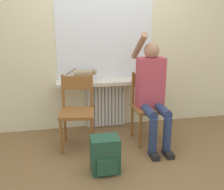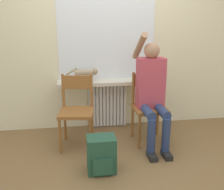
% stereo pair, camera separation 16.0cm
% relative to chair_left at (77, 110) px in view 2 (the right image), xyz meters
% --- Properties ---
extents(ground_plane, '(12.00, 12.00, 0.00)m').
position_rel_chair_left_xyz_m(ground_plane, '(0.47, -0.59, -0.48)').
color(ground_plane, brown).
extents(wall_with_window, '(7.00, 0.06, 2.70)m').
position_rel_chair_left_xyz_m(wall_with_window, '(0.47, 0.64, 0.87)').
color(wall_with_window, beige).
rests_on(wall_with_window, ground_plane).
extents(radiator, '(0.57, 0.08, 0.68)m').
position_rel_chair_left_xyz_m(radiator, '(0.47, 0.56, -0.14)').
color(radiator, silver).
rests_on(radiator, ground_plane).
extents(windowsill, '(1.43, 0.28, 0.05)m').
position_rel_chair_left_xyz_m(windowsill, '(0.47, 0.47, 0.23)').
color(windowsill, beige).
rests_on(windowsill, radiator).
extents(window_glass, '(1.38, 0.01, 1.10)m').
position_rel_chair_left_xyz_m(window_glass, '(0.47, 0.60, 0.80)').
color(window_glass, white).
rests_on(window_glass, windowsill).
extents(chair_left, '(0.47, 0.47, 0.91)m').
position_rel_chair_left_xyz_m(chair_left, '(0.00, 0.00, 0.00)').
color(chair_left, brown).
rests_on(chair_left, ground_plane).
extents(chair_right, '(0.42, 0.42, 0.91)m').
position_rel_chair_left_xyz_m(chair_right, '(0.94, 0.00, 0.00)').
color(chair_right, brown).
rests_on(chair_right, ground_plane).
extents(person, '(0.36, 0.96, 1.44)m').
position_rel_chair_left_xyz_m(person, '(0.94, -0.10, 0.25)').
color(person, navy).
rests_on(person, ground_plane).
extents(cat, '(0.45, 0.10, 0.21)m').
position_rel_chair_left_xyz_m(cat, '(0.15, 0.45, 0.38)').
color(cat, '#9E896B').
rests_on(cat, windowsill).
extents(backpack, '(0.30, 0.26, 0.39)m').
position_rel_chair_left_xyz_m(backpack, '(0.24, -0.66, -0.29)').
color(backpack, '#234C38').
rests_on(backpack, ground_plane).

